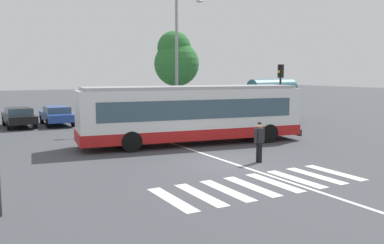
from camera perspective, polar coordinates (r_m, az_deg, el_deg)
name	(u,v)px	position (r m, az deg, el deg)	size (l,w,h in m)	color
ground_plane	(231,163)	(17.59, 5.37, -5.64)	(160.00, 160.00, 0.00)	#424449
city_transit_bus	(192,114)	(22.08, 0.03, 1.10)	(12.25, 4.24, 3.06)	black
pedestrian_crossing_street	(259,140)	(17.78, 9.17, -2.39)	(0.56, 0.37, 1.72)	black
parked_car_black	(19,116)	(31.29, -22.54, 0.75)	(1.90, 4.51, 1.35)	black
parked_car_blue	(57,115)	(31.50, -17.96, 0.98)	(1.94, 4.53, 1.35)	black
parked_car_champagne	(94,112)	(32.52, -13.17, 1.30)	(1.90, 4.51, 1.35)	black
parked_car_white	(133,111)	(32.74, -8.11, 1.45)	(1.91, 4.52, 1.35)	black
parked_car_silver	(161,109)	(34.29, -4.19, 1.74)	(1.88, 4.51, 1.35)	black
traffic_light_far_corner	(280,85)	(29.30, 11.96, 4.96)	(0.33, 0.32, 4.31)	#28282B
bus_stop_shelter	(272,90)	(32.97, 10.83, 4.31)	(3.91, 1.54, 3.25)	#28282B
twin_arm_street_lamp	(177,46)	(29.61, -2.11, 10.26)	(4.32, 0.32, 9.08)	#939399
background_tree_right	(176,59)	(35.59, -2.22, 8.54)	(3.79, 3.79, 7.23)	brown
crosswalk_painted_stripes	(263,184)	(14.52, 9.63, -8.38)	(7.34, 2.73, 0.01)	silver
lane_center_line	(208,155)	(19.26, 2.14, -4.52)	(0.16, 24.00, 0.01)	silver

